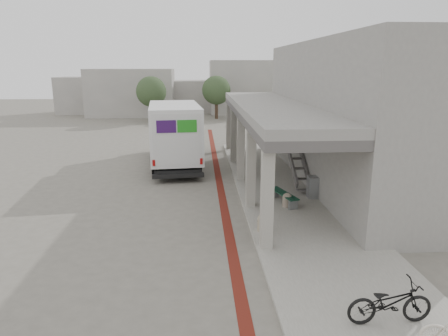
{
  "coord_description": "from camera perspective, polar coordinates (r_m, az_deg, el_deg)",
  "views": [
    {
      "loc": [
        -0.01,
        -15.32,
        5.82
      ],
      "look_at": [
        1.03,
        1.12,
        1.6
      ],
      "focal_mm": 32.0,
      "sensor_mm": 36.0,
      "label": 1
    }
  ],
  "objects": [
    {
      "name": "tree_mid",
      "position": [
        45.44,
        -1.1,
        11.03
      ],
      "size": [
        3.2,
        3.2,
        4.8
      ],
      "color": "#38281C",
      "rests_on": "ground"
    },
    {
      "name": "sidewalk",
      "position": [
        16.85,
        10.42,
        -5.87
      ],
      "size": [
        4.4,
        28.0,
        0.12
      ],
      "primitive_type": "cube",
      "color": "gray",
      "rests_on": "ground"
    },
    {
      "name": "bollard_far",
      "position": [
        14.35,
        5.62,
        -7.74
      ],
      "size": [
        0.42,
        0.42,
        0.63
      ],
      "color": "gray",
      "rests_on": "sidewalk"
    },
    {
      "name": "distant_backdrop",
      "position": [
        51.38,
        -6.9,
        10.79
      ],
      "size": [
        28.0,
        10.0,
        6.5
      ],
      "color": "gray",
      "rests_on": "ground"
    },
    {
      "name": "tree_right",
      "position": [
        45.51,
        9.26,
        10.86
      ],
      "size": [
        3.2,
        3.2,
        4.8
      ],
      "color": "#38281C",
      "rests_on": "ground"
    },
    {
      "name": "bench",
      "position": [
        17.23,
        8.48,
        -3.95
      ],
      "size": [
        0.98,
        2.01,
        0.46
      ],
      "rotation": [
        0.0,
        0.0,
        0.3
      ],
      "color": "slate",
      "rests_on": "sidewalk"
    },
    {
      "name": "fedex_truck",
      "position": [
        24.19,
        -7.13,
        5.12
      ],
      "size": [
        3.48,
        8.92,
        3.71
      ],
      "rotation": [
        0.0,
        0.0,
        0.09
      ],
      "color": "black",
      "rests_on": "ground"
    },
    {
      "name": "utility_cabinet",
      "position": [
        18.19,
        12.54,
        -2.66
      ],
      "size": [
        0.46,
        0.6,
        0.96
      ],
      "primitive_type": "cube",
      "rotation": [
        0.0,
        0.0,
        -0.05
      ],
      "color": "gray",
      "rests_on": "sidewalk"
    },
    {
      "name": "bike_lane_stripe",
      "position": [
        18.29,
        -0.28,
        -4.16
      ],
      "size": [
        0.35,
        40.0,
        0.01
      ],
      "primitive_type": "cube",
      "color": "#5F1C13",
      "rests_on": "ground"
    },
    {
      "name": "bicycle_black",
      "position": [
        10.22,
        22.61,
        -17.31
      ],
      "size": [
        1.98,
        0.73,
        1.03
      ],
      "primitive_type": "imported",
      "rotation": [
        0.0,
        0.0,
        1.59
      ],
      "color": "black",
      "rests_on": "sidewalk"
    },
    {
      "name": "transit_building",
      "position": [
        21.1,
        15.44,
        7.27
      ],
      "size": [
        7.6,
        17.0,
        7.0
      ],
      "color": "gray",
      "rests_on": "ground"
    },
    {
      "name": "bollard_near",
      "position": [
        16.88,
        9.01,
        -4.5
      ],
      "size": [
        0.39,
        0.39,
        0.58
      ],
      "color": "gray",
      "rests_on": "sidewalk"
    },
    {
      "name": "tree_left",
      "position": [
        43.68,
        -10.36,
        10.67
      ],
      "size": [
        3.2,
        3.2,
        4.8
      ],
      "color": "#38281C",
      "rests_on": "ground"
    },
    {
      "name": "ground",
      "position": [
        16.39,
        -3.38,
        -6.46
      ],
      "size": [
        120.0,
        120.0,
        0.0
      ],
      "primitive_type": "plane",
      "color": "#655F56",
      "rests_on": "ground"
    }
  ]
}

